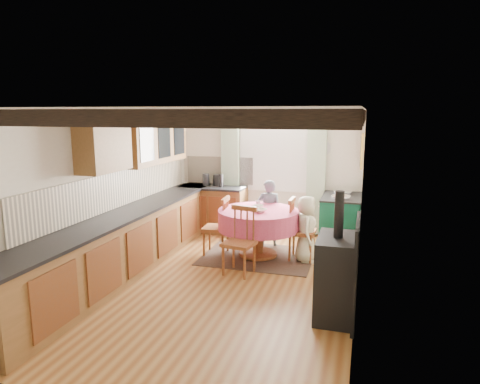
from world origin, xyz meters
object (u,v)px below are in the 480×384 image
(chair_right, at_px, (302,229))
(child_right, at_px, (306,229))
(cup, at_px, (258,203))
(child_far, at_px, (269,213))
(dining_table, at_px, (258,234))
(chair_left, at_px, (216,226))
(aga_range, at_px, (341,221))
(chair_near, at_px, (239,241))
(cast_iron_stove, at_px, (337,255))

(chair_right, xyz_separation_m, child_right, (0.07, -0.06, 0.03))
(chair_right, relative_size, cup, 11.50)
(cup, bearing_deg, child_far, 66.12)
(dining_table, bearing_deg, chair_left, -174.92)
(chair_left, height_order, child_right, child_right)
(child_right, bearing_deg, aga_range, -37.84)
(child_right, bearing_deg, chair_near, 124.35)
(aga_range, height_order, cast_iron_stove, cast_iron_stove)
(aga_range, bearing_deg, chair_near, -128.47)
(chair_left, height_order, cup, chair_left)
(aga_range, xyz_separation_m, child_far, (-1.24, -0.25, 0.13))
(aga_range, relative_size, cup, 11.70)
(chair_left, bearing_deg, child_right, 88.75)
(chair_right, relative_size, cast_iron_stove, 0.68)
(dining_table, bearing_deg, chair_right, 5.78)
(dining_table, bearing_deg, chair_near, -96.35)
(dining_table, xyz_separation_m, chair_near, (-0.09, -0.82, 0.10))
(dining_table, distance_m, child_right, 0.79)
(child_far, height_order, child_right, child_far)
(aga_range, bearing_deg, child_right, -118.81)
(chair_left, distance_m, cast_iron_stove, 2.72)
(child_far, xyz_separation_m, child_right, (0.75, -0.64, -0.07))
(dining_table, height_order, chair_left, chair_left)
(cup, bearing_deg, chair_right, -19.29)
(chair_near, bearing_deg, child_right, 53.70)
(chair_near, height_order, child_right, child_right)
(child_right, bearing_deg, dining_table, 81.49)
(dining_table, distance_m, aga_range, 1.55)
(chair_left, bearing_deg, cup, 120.20)
(aga_range, height_order, child_right, child_right)
(child_far, bearing_deg, cup, 54.26)
(dining_table, relative_size, chair_near, 1.31)
(chair_left, distance_m, cup, 0.82)
(chair_right, height_order, child_far, child_far)
(chair_near, height_order, cast_iron_stove, cast_iron_stove)
(child_far, bearing_deg, cast_iron_stove, 107.27)
(cast_iron_stove, bearing_deg, aga_range, 92.36)
(chair_right, distance_m, child_far, 0.90)
(cast_iron_stove, distance_m, cup, 2.60)
(chair_near, xyz_separation_m, cast_iron_stove, (1.47, -0.96, 0.25))
(child_far, bearing_deg, child_right, 127.93)
(chair_left, relative_size, aga_range, 0.96)
(dining_table, height_order, cast_iron_stove, cast_iron_stove)
(dining_table, relative_size, cup, 14.98)
(dining_table, xyz_separation_m, chair_right, (0.71, 0.07, 0.11))
(chair_left, xyz_separation_m, chair_right, (1.43, 0.14, 0.01))
(cast_iron_stove, relative_size, cup, 17.01)
(dining_table, height_order, aga_range, aga_range)
(cast_iron_stove, relative_size, child_right, 1.40)
(cast_iron_stove, bearing_deg, chair_near, 146.72)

